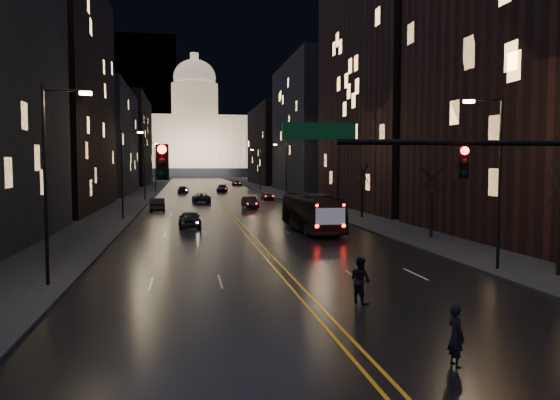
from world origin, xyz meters
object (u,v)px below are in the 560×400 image
pedestrian_a (456,336)px  pedestrian_b (360,280)px  receding_car_a (250,203)px  oncoming_car_a (190,219)px  bus (312,212)px  oncoming_car_b (158,205)px  traffic_signal (532,178)px

pedestrian_a → pedestrian_b: pedestrian_b is taller
receding_car_a → pedestrian_a: pedestrian_a is taller
oncoming_car_a → receding_car_a: oncoming_car_a is taller
bus → oncoming_car_b: bus is taller
pedestrian_a → pedestrian_b: (-0.42, 7.00, 0.07)m
traffic_signal → oncoming_car_a: traffic_signal is taller
oncoming_car_b → bus: bearing=120.4°
oncoming_car_a → receding_car_a: size_ratio=1.03×
receding_car_a → pedestrian_b: (-1.22, -47.95, 0.20)m
receding_car_a → pedestrian_b: 47.96m
pedestrian_a → bus: bearing=-10.0°
oncoming_car_b → pedestrian_b: bearing=100.7°
pedestrian_b → oncoming_car_b: bearing=-14.7°
pedestrian_a → receding_car_a: bearing=-5.0°
pedestrian_b → pedestrian_a: bearing=156.1°
bus → oncoming_car_b: bearing=120.5°
receding_car_a → traffic_signal: bearing=-90.9°
traffic_signal → oncoming_car_b: bearing=105.7°
traffic_signal → oncoming_car_a: (-10.43, 32.40, -4.32)m
oncoming_car_a → pedestrian_b: size_ratio=2.46×
bus → pedestrian_b: bus is taller
traffic_signal → bus: traffic_signal is taller
pedestrian_b → oncoming_car_a: bearing=-14.1°
bus → oncoming_car_b: size_ratio=2.28×
oncoming_car_b → pedestrian_a: 52.94m
oncoming_car_b → receding_car_a: (11.29, 3.06, -0.07)m
oncoming_car_a → receding_car_a: (7.69, 20.55, -0.05)m
receding_car_a → bus: bearing=-88.6°
bus → pedestrian_b: bearing=-100.4°
traffic_signal → pedestrian_a: (-3.54, -2.00, -4.24)m
bus → oncoming_car_a: bearing=156.7°
pedestrian_a → pedestrian_b: 7.01m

